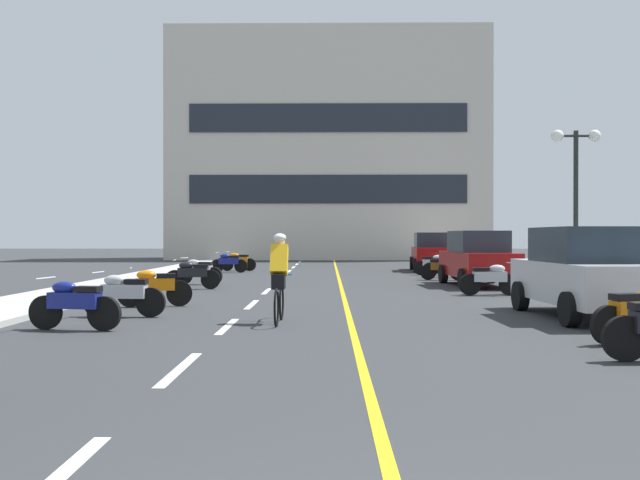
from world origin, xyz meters
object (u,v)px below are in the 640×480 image
motorcycle_9 (443,268)px  parked_car_mid (478,258)px  motorcycle_8 (199,271)px  cyclist_rider (279,276)px  motorcycle_7 (192,274)px  street_lamp_mid (576,171)px  motorcycle_5 (155,286)px  motorcycle_12 (229,262)px  motorcycle_13 (238,261)px  motorcycle_3 (74,303)px  motorcycle_6 (490,278)px  motorcycle_4 (124,294)px  parked_car_far (432,252)px  parked_car_near (584,272)px  motorcycle_2 (640,313)px  motorcycle_11 (433,264)px  motorcycle_10 (444,266)px

motorcycle_9 → parked_car_mid: bearing=-77.8°
parked_car_mid → motorcycle_8: (-9.37, 0.56, -0.44)m
motorcycle_9 → cyclist_rider: bearing=-112.3°
motorcycle_7 → street_lamp_mid: bearing=-3.4°
street_lamp_mid → motorcycle_5: size_ratio=2.79×
motorcycle_12 → motorcycle_13: same height
motorcycle_3 → motorcycle_12: bearing=90.3°
motorcycle_6 → motorcycle_12: 15.05m
motorcycle_7 → motorcycle_12: bearing=91.8°
motorcycle_3 → motorcycle_12: 19.24m
motorcycle_5 → cyclist_rider: 4.30m
motorcycle_3 → motorcycle_4: (0.27, 1.98, 0.00)m
parked_car_far → motorcycle_6: parked_car_far is taller
parked_car_near → motorcycle_9: bearing=94.0°
parked_car_far → motorcycle_4: 20.89m
street_lamp_mid → parked_car_near: size_ratio=1.10×
motorcycle_7 → motorcycle_13: same height
motorcycle_2 → motorcycle_11: same height
motorcycle_2 → motorcycle_7: bearing=129.8°
motorcycle_5 → motorcycle_12: size_ratio=0.99×
motorcycle_2 → motorcycle_3: size_ratio=0.98×
motorcycle_9 → motorcycle_12: 10.34m
motorcycle_7 → motorcycle_5: bearing=-88.1°
parked_car_mid → parked_car_far: same height
parked_car_near → motorcycle_8: parked_car_near is taller
motorcycle_4 → motorcycle_6: size_ratio=1.00×
motorcycle_3 → motorcycle_13: same height
motorcycle_3 → motorcycle_5: same height
motorcycle_11 → cyclist_rider: bearing=-108.4°
motorcycle_5 → motorcycle_7: same height
motorcycle_2 → motorcycle_4: size_ratio=0.97×
parked_car_near → motorcycle_5: (-9.17, 2.05, -0.44)m
motorcycle_5 → motorcycle_10: size_ratio=0.99×
motorcycle_3 → motorcycle_4: bearing=82.2°
street_lamp_mid → motorcycle_10: (-2.76, 6.86, -3.11)m
motorcycle_8 → parked_car_mid: bearing=-3.4°
motorcycle_3 → motorcycle_12: same height
motorcycle_4 → motorcycle_13: same height
street_lamp_mid → motorcycle_13: (-11.64, 12.15, -3.11)m
motorcycle_2 → motorcycle_6: 8.59m
parked_car_mid → motorcycle_8: size_ratio=2.57×
street_lamp_mid → parked_car_mid: street_lamp_mid is taller
street_lamp_mid → motorcycle_10: size_ratio=2.75×
motorcycle_9 → motorcycle_11: bearing=87.3°
motorcycle_13 → street_lamp_mid: bearing=-46.2°
parked_car_near → cyclist_rider: 6.13m
motorcycle_9 → motorcycle_12: (-8.82, 5.39, 0.00)m
parked_car_far → cyclist_rider: 20.58m
motorcycle_12 → cyclist_rider: cyclist_rider is taller
motorcycle_2 → motorcycle_10: (-0.13, 16.88, 0.00)m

